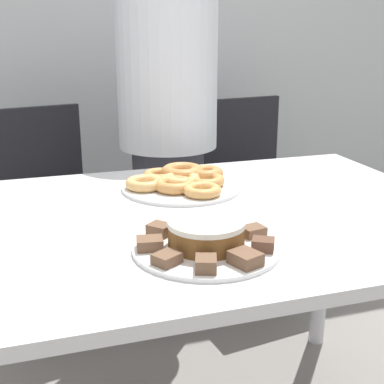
{
  "coord_description": "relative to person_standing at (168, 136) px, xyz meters",
  "views": [
    {
      "loc": [
        -0.41,
        -1.24,
        1.24
      ],
      "look_at": [
        -0.02,
        0.0,
        0.83
      ],
      "focal_mm": 50.0,
      "sensor_mm": 36.0,
      "label": 1
    }
  ],
  "objects": [
    {
      "name": "lamington_5",
      "position": [
        -0.08,
        -1.08,
        -0.02
      ],
      "size": [
        0.06,
        0.06,
        0.03
      ],
      "rotation": [
        0.0,
        0.0,
        5.77
      ],
      "color": "brown",
      "rests_on": "plate_cake"
    },
    {
      "name": "lamington_2",
      "position": [
        -0.3,
        -1.08,
        -0.02
      ],
      "size": [
        0.07,
        0.06,
        0.02
      ],
      "rotation": [
        0.0,
        0.0,
        3.68
      ],
      "color": "brown",
      "rests_on": "plate_cake"
    },
    {
      "name": "donut_0",
      "position": [
        -0.11,
        -0.56,
        -0.02
      ],
      "size": [
        0.11,
        0.11,
        0.03
      ],
      "color": "#E5AD66",
      "rests_on": "plate_donuts"
    },
    {
      "name": "donut_2",
      "position": [
        -0.09,
        -0.49,
        -0.02
      ],
      "size": [
        0.13,
        0.13,
        0.04
      ],
      "color": "#C68447",
      "rests_on": "plate_donuts"
    },
    {
      "name": "donut_5",
      "position": [
        -0.14,
        -0.6,
        -0.02
      ],
      "size": [
        0.12,
        0.12,
        0.03
      ],
      "color": "#D18E4C",
      "rests_on": "plate_donuts"
    },
    {
      "name": "donut_6",
      "position": [
        -0.08,
        -0.67,
        -0.02
      ],
      "size": [
        0.11,
        0.11,
        0.03
      ],
      "color": "tan",
      "rests_on": "plate_donuts"
    },
    {
      "name": "office_chair_right",
      "position": [
        0.46,
        0.15,
        -0.38
      ],
      "size": [
        0.5,
        0.5,
        0.91
      ],
      "rotation": [
        0.0,
        0.0,
        0.14
      ],
      "color": "black",
      "rests_on": "ground_plane"
    },
    {
      "name": "lamington_8",
      "position": [
        -0.19,
        -0.89,
        -0.02
      ],
      "size": [
        0.04,
        0.05,
        0.03
      ],
      "rotation": [
        0.0,
        0.0,
        7.87
      ],
      "color": "brown",
      "rests_on": "plate_cake"
    },
    {
      "name": "plate_donuts",
      "position": [
        -0.11,
        -0.56,
        -0.04
      ],
      "size": [
        0.36,
        0.36,
        0.01
      ],
      "color": "white",
      "rests_on": "table"
    },
    {
      "name": "frosted_cake",
      "position": [
        -0.19,
        -1.02,
        -0.01
      ],
      "size": [
        0.17,
        0.17,
        0.06
      ],
      "color": "brown",
      "rests_on": "plate_cake"
    },
    {
      "name": "wall_back",
      "position": [
        -0.13,
        0.8,
        0.49
      ],
      "size": [
        8.0,
        0.05,
        2.6
      ],
      "color": "#B2B7BC",
      "rests_on": "ground_plane"
    },
    {
      "name": "lamington_6",
      "position": [
        -0.07,
        -0.99,
        -0.02
      ],
      "size": [
        0.06,
        0.05,
        0.02
      ],
      "rotation": [
        0.0,
        0.0,
        6.47
      ],
      "color": "brown",
      "rests_on": "plate_cake"
    },
    {
      "name": "lamington_1",
      "position": [
        -0.31,
        -1.0,
        -0.02
      ],
      "size": [
        0.06,
        0.06,
        0.02
      ],
      "rotation": [
        0.0,
        0.0,
        2.98
      ],
      "color": "brown",
      "rests_on": "plate_cake"
    },
    {
      "name": "donut_3",
      "position": [
        -0.16,
        -0.49,
        -0.02
      ],
      "size": [
        0.11,
        0.11,
        0.03
      ],
      "color": "#D18E4C",
      "rests_on": "plate_donuts"
    },
    {
      "name": "lamington_7",
      "position": [
        -0.11,
        -0.92,
        -0.02
      ],
      "size": [
        0.06,
        0.06,
        0.02
      ],
      "rotation": [
        0.0,
        0.0,
        7.17
      ],
      "color": "#513828",
      "rests_on": "plate_cake"
    },
    {
      "name": "donut_7",
      "position": [
        -0.04,
        -0.58,
        -0.02
      ],
      "size": [
        0.11,
        0.11,
        0.03
      ],
      "color": "#D18E4C",
      "rests_on": "plate_donuts"
    },
    {
      "name": "donut_1",
      "position": [
        -0.02,
        -0.52,
        -0.02
      ],
      "size": [
        0.11,
        0.11,
        0.04
      ],
      "color": "#C68447",
      "rests_on": "plate_donuts"
    },
    {
      "name": "lamington_3",
      "position": [
        -0.23,
        -1.13,
        -0.02
      ],
      "size": [
        0.06,
        0.06,
        0.03
      ],
      "rotation": [
        0.0,
        0.0,
        4.37
      ],
      "color": "brown",
      "rests_on": "plate_cake"
    },
    {
      "name": "person_standing",
      "position": [
        0.0,
        0.0,
        0.0
      ],
      "size": [
        0.39,
        0.39,
        1.56
      ],
      "color": "#383842",
      "rests_on": "ground_plane"
    },
    {
      "name": "office_chair_left",
      "position": [
        -0.48,
        0.15,
        -0.38
      ],
      "size": [
        0.52,
        0.52,
        0.91
      ],
      "rotation": [
        0.0,
        0.0,
        0.2
      ],
      "color": "black",
      "rests_on": "ground_plane"
    },
    {
      "name": "donut_4",
      "position": [
        -0.22,
        -0.56,
        -0.02
      ],
      "size": [
        0.12,
        0.12,
        0.03
      ],
      "color": "#E5AD66",
      "rests_on": "plate_donuts"
    },
    {
      "name": "lamington_4",
      "position": [
        -0.15,
        -1.13,
        -0.02
      ],
      "size": [
        0.07,
        0.07,
        0.03
      ],
      "rotation": [
        0.0,
        0.0,
        5.07
      ],
      "color": "brown",
      "rests_on": "plate_cake"
    },
    {
      "name": "lamington_0",
      "position": [
        -0.27,
        -0.92,
        -0.02
      ],
      "size": [
        0.07,
        0.07,
        0.03
      ],
      "rotation": [
        0.0,
        0.0,
        2.28
      ],
      "color": "brown",
      "rests_on": "plate_cake"
    },
    {
      "name": "table",
      "position": [
        -0.13,
        -0.79,
        -0.14
      ],
      "size": [
        1.42,
        0.97,
        0.77
      ],
      "color": "silver",
      "rests_on": "ground_plane"
    },
    {
      "name": "plate_cake",
      "position": [
        -0.19,
        -1.02,
        -0.04
      ],
      "size": [
        0.32,
        0.32,
        0.01
      ],
      "color": "white",
      "rests_on": "table"
    }
  ]
}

